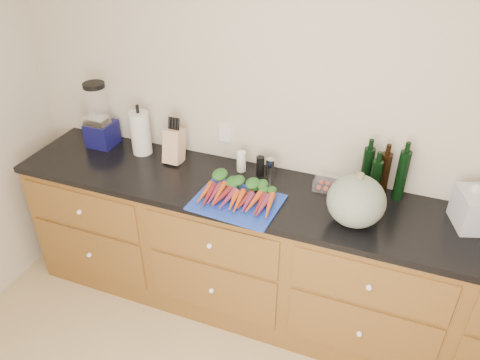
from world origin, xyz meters
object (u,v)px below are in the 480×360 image
at_px(carrots, 239,195).
at_px(paper_towel, 141,133).
at_px(squash, 356,201).
at_px(knife_block, 174,146).
at_px(tomato_box, 327,184).
at_px(cutting_board, 237,202).
at_px(blender_appliance, 99,119).

height_order(carrots, paper_towel, paper_towel).
distance_m(squash, knife_block, 1.22).
relative_size(carrots, tomato_box, 2.95).
xyz_separation_m(cutting_board, paper_towel, (-0.80, 0.32, 0.14)).
distance_m(carrots, tomato_box, 0.53).
height_order(squash, blender_appliance, blender_appliance).
bearing_deg(tomato_box, knife_block, -178.27).
distance_m(squash, paper_towel, 1.47).
distance_m(squash, tomato_box, 0.35).
xyz_separation_m(cutting_board, blender_appliance, (-1.11, 0.32, 0.19)).
height_order(cutting_board, blender_appliance, blender_appliance).
relative_size(cutting_board, carrots, 1.10).
relative_size(paper_towel, tomato_box, 1.95).
distance_m(knife_block, tomato_box, 1.00).
distance_m(cutting_board, carrots, 0.05).
bearing_deg(knife_block, cutting_board, -28.62).
relative_size(cutting_board, blender_appliance, 1.08).
relative_size(carrots, knife_block, 1.98).
relative_size(carrots, squash, 1.43).
relative_size(cutting_board, knife_block, 2.19).
xyz_separation_m(blender_appliance, knife_block, (0.56, -0.02, -0.08)).
relative_size(squash, knife_block, 1.39).
height_order(blender_appliance, knife_block, blender_appliance).
bearing_deg(carrots, paper_towel, 160.44).
xyz_separation_m(squash, blender_appliance, (-1.76, 0.25, 0.06)).
height_order(cutting_board, squash, squash).
bearing_deg(cutting_board, paper_towel, 158.32).
bearing_deg(cutting_board, blender_appliance, 164.10).
xyz_separation_m(squash, tomato_box, (-0.20, 0.27, -0.10)).
xyz_separation_m(carrots, knife_block, (-0.55, 0.27, 0.07)).
bearing_deg(cutting_board, carrots, 90.00).
bearing_deg(knife_block, tomato_box, 1.73).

